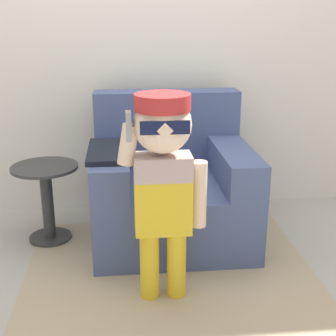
# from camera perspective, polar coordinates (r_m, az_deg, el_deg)

# --- Properties ---
(ground_plane) EXTENTS (10.00, 10.00, 0.00)m
(ground_plane) POSITION_cam_1_polar(r_m,az_deg,el_deg) (2.98, -3.59, -8.94)
(ground_plane) COLOR #ADA89E
(wall_back) EXTENTS (10.00, 0.05, 2.60)m
(wall_back) POSITION_cam_1_polar(r_m,az_deg,el_deg) (3.26, -4.51, 17.18)
(wall_back) COLOR silver
(wall_back) RESTS_ON ground_plane
(armchair) EXTENTS (0.97, 0.89, 0.88)m
(armchair) POSITION_cam_1_polar(r_m,az_deg,el_deg) (2.95, 0.33, -2.36)
(armchair) COLOR #475684
(armchair) RESTS_ON ground_plane
(person_child) EXTENTS (0.42, 0.31, 1.03)m
(person_child) POSITION_cam_1_polar(r_m,az_deg,el_deg) (2.16, -0.59, 0.06)
(person_child) COLOR gold
(person_child) RESTS_ON ground_plane
(side_table) EXTENTS (0.40, 0.40, 0.49)m
(side_table) POSITION_cam_1_polar(r_m,az_deg,el_deg) (2.98, -14.54, -3.28)
(side_table) COLOR #333333
(side_table) RESTS_ON ground_plane
(rug) EXTENTS (1.58, 1.37, 0.01)m
(rug) POSITION_cam_1_polar(r_m,az_deg,el_deg) (2.64, 0.24, -12.57)
(rug) COLOR tan
(rug) RESTS_ON ground_plane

